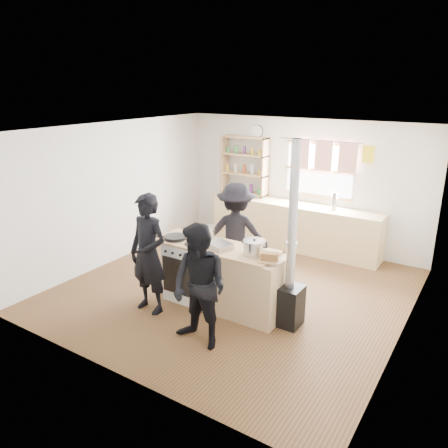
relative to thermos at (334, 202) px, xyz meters
The scene contains 14 objects.
ground 2.58m from the thermos, 109.20° to the right, with size 5.00×5.00×0.01m, color brown.
back_counter 0.98m from the thermos, behind, with size 3.40×0.55×0.90m, color #DABE83.
shelving_unit 2.03m from the thermos, behind, with size 1.00×0.28×1.20m.
thermos is the anchor object (origin of this frame).
cooking_island 2.90m from the thermos, 102.78° to the right, with size 1.97×0.64×0.93m.
skillet_greens 3.20m from the thermos, 116.02° to the right, with size 0.43×0.43×0.05m.
roast_tray 2.90m from the thermos, 103.48° to the right, with size 0.43×0.37×0.07m.
stockpot_stove 2.77m from the thermos, 112.23° to the right, with size 0.25×0.25×0.20m.
stockpot_counter 2.78m from the thermos, 92.71° to the right, with size 0.30×0.30×0.22m.
bread_board 2.89m from the thermos, 86.88° to the right, with size 0.33×0.27×0.12m.
flue_heater 2.76m from the thermos, 82.14° to the right, with size 0.35×0.35×2.50m.
person_near_left 3.71m from the thermos, 113.21° to the right, with size 0.63×0.41×1.72m, color black.
person_near_right 3.75m from the thermos, 95.35° to the right, with size 0.76×0.59×1.56m, color black.
person_far 2.15m from the thermos, 116.00° to the right, with size 1.07×0.61×1.65m, color black.
Camera 1 is at (3.25, -5.36, 3.12)m, focal length 35.00 mm.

